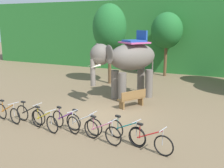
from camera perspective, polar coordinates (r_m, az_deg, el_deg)
ground_plane at (r=12.25m, az=-2.95°, el=-6.81°), size 80.00×80.00×0.00m
foliage_hedge at (r=25.32m, az=12.28°, el=10.41°), size 36.00×6.00×6.09m
tree_center_right at (r=18.01m, az=-0.53°, el=12.15°), size 2.30×2.30×5.44m
tree_far_left at (r=21.11m, az=11.87°, el=11.33°), size 2.44×2.44×4.98m
elephant at (r=14.40m, az=3.38°, el=5.28°), size 3.39×3.94×3.78m
bike_orange at (r=12.23m, az=-21.72°, el=-5.90°), size 1.68×0.56×0.92m
bike_black at (r=11.75m, az=-17.37°, el=-6.34°), size 1.70×0.52×0.92m
bike_yellow at (r=10.86m, az=-14.58°, el=-7.78°), size 1.66×0.62×0.92m
bike_purple at (r=10.64m, az=-10.11°, el=-8.00°), size 1.63×0.70×0.92m
bike_white at (r=10.29m, az=-6.22°, el=-8.62°), size 1.71×0.52×0.92m
bike_pink at (r=9.54m, az=-2.22°, el=-10.37°), size 1.68×0.57×0.92m
bike_teal at (r=9.55m, az=3.11°, el=-10.34°), size 1.64×0.68×0.92m
bike_red at (r=8.96m, az=8.26°, el=-12.13°), size 1.68×0.58×0.92m
wooden_bench at (r=13.24m, az=4.46°, el=-3.10°), size 1.16×1.48×0.89m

